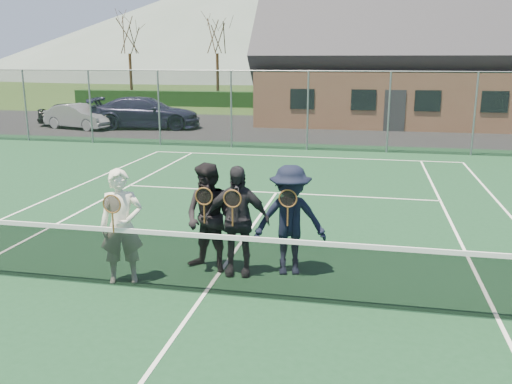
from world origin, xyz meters
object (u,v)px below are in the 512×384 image
car_a (74,113)px  player_d (290,220)px  tennis_net (204,261)px  player_c (237,221)px  player_a (122,226)px  clubhouse (404,48)px  player_b (209,218)px  car_b (79,117)px  car_c (146,113)px

car_a → player_d: 23.02m
car_a → tennis_net: car_a is taller
player_c → player_a: bearing=-158.1°
clubhouse → player_c: 23.62m
player_a → player_d: 2.64m
player_a → player_b: 1.40m
car_b → player_a: size_ratio=2.09×
player_a → player_b: size_ratio=1.00×
player_a → player_b: (1.20, 0.73, -0.00)m
clubhouse → player_c: (-3.71, -23.12, -3.07)m
car_b → clubhouse: clubhouse is taller
car_a → player_c: player_c is taller
tennis_net → player_c: player_c is taller
car_b → player_c: size_ratio=2.09×
player_c → player_d: 0.85m
car_a → player_a: player_a is taller
car_a → clubhouse: size_ratio=0.23×
clubhouse → player_d: (-2.88, -22.94, -3.07)m
tennis_net → car_b: bearing=124.0°
player_c → player_d: (0.83, 0.19, -0.00)m
car_a → car_b: bearing=-165.4°
car_c → tennis_net: (8.76, -18.64, -0.25)m
player_c → player_d: size_ratio=1.00×
tennis_net → player_d: player_d is taller
car_b → player_d: bearing=-125.9°
clubhouse → player_c: bearing=-99.1°
car_c → tennis_net: size_ratio=0.47×
player_b → player_d: same height
car_a → car_c: 4.34m
player_b → player_d: bearing=5.7°
car_b → tennis_net: (11.98, -17.78, -0.08)m
clubhouse → player_b: (-4.19, -23.07, -3.07)m
car_c → clubhouse: size_ratio=0.35×
clubhouse → player_a: size_ratio=8.67×
car_b → player_c: (12.26, -16.91, 0.30)m
car_c → player_d: (9.88, -17.58, 0.13)m
clubhouse → car_b: bearing=-158.7°
tennis_net → player_b: (-0.19, 0.93, 0.38)m
tennis_net → clubhouse: bearing=80.5°
car_c → player_d: size_ratio=3.02×
car_c → player_b: bearing=-163.4°
tennis_net → player_d: bearing=43.5°
tennis_net → player_b: 1.02m
car_a → player_d: player_d is taller
clubhouse → player_d: clubhouse is taller
car_a → player_c: (13.35, -18.31, 0.30)m
tennis_net → player_a: size_ratio=6.49×
player_a → player_b: bearing=31.3°
car_c → car_a: bearing=73.4°
car_a → car_b: (1.09, -1.41, 0.00)m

